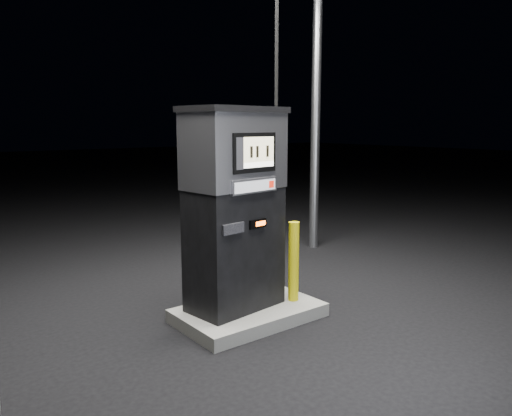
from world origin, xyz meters
TOP-DOWN VIEW (x-y plane):
  - ground at (0.00, 0.00)m, footprint 80.00×80.00m
  - pump_island at (0.00, 0.00)m, footprint 1.60×1.00m
  - fuel_dispenser at (-0.11, 0.10)m, footprint 1.27×0.80m
  - bollard_left at (-0.55, -0.16)m, footprint 0.12×0.12m
  - bollard_right at (0.55, -0.15)m, footprint 0.15×0.15m

SIDE VIEW (x-z plane):
  - ground at x=0.00m, z-range 0.00..0.00m
  - pump_island at x=0.00m, z-range 0.00..0.15m
  - bollard_left at x=-0.55m, z-range 0.15..0.93m
  - bollard_right at x=0.55m, z-range 0.15..1.09m
  - fuel_dispenser at x=-0.11m, z-range -1.03..3.63m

